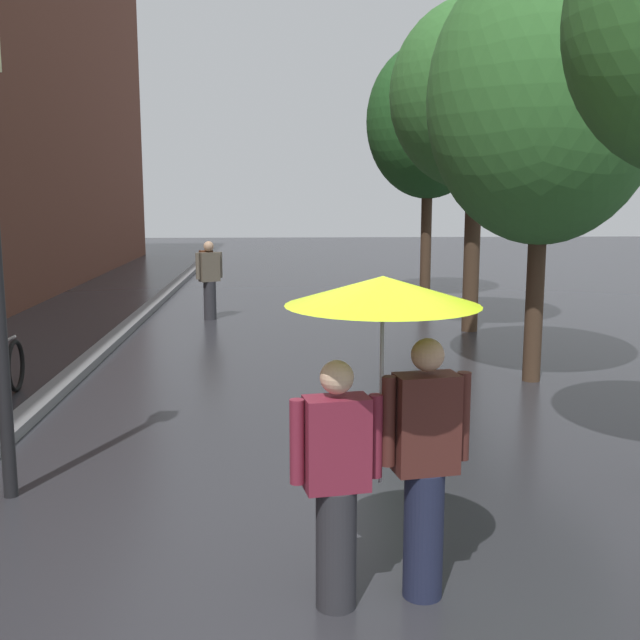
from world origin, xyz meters
TOP-DOWN VIEW (x-y plane):
  - ground_plane at (0.00, 0.00)m, footprint 80.00×80.00m
  - kerb_strip at (-3.20, 10.00)m, footprint 0.30×36.00m
  - street_tree_1 at (3.27, 5.46)m, footprint 3.10×3.10m
  - street_tree_2 at (3.36, 9.38)m, footprint 3.19×3.19m
  - street_tree_3 at (3.35, 13.96)m, footprint 3.01×3.01m
  - couple_under_umbrella at (0.40, -0.26)m, footprint 1.21×1.21m
  - pedestrian_walking_midground at (-1.72, 10.97)m, footprint 0.52×0.44m

SIDE VIEW (x-z plane):
  - ground_plane at x=0.00m, z-range 0.00..0.00m
  - kerb_strip at x=-3.20m, z-range 0.00..0.12m
  - pedestrian_walking_midground at x=-1.72m, z-range 0.06..1.68m
  - couple_under_umbrella at x=0.40m, z-range 0.39..2.51m
  - street_tree_1 at x=3.27m, z-range 0.94..6.72m
  - street_tree_3 at x=3.35m, z-range 1.21..7.39m
  - street_tree_2 at x=3.36m, z-range 1.30..7.41m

